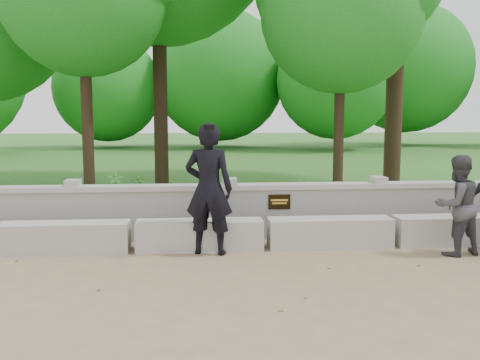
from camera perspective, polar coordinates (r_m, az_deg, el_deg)
The scene contains 9 objects.
ground at distance 6.44m, azimuth 5.03°, elevation -11.42°, with size 80.00×80.00×0.00m, color #927D59.
lawn at distance 20.13m, azimuth -1.87°, elevation 1.59°, with size 40.00×22.00×0.25m, color #3B6B26.
concrete_bench at distance 8.19m, azimuth 2.73°, elevation -5.74°, with size 11.90×0.45×0.45m.
parapet_wall at distance 8.82m, azimuth 2.14°, elevation -3.23°, with size 12.50×0.35×0.90m.
man_main at distance 7.75m, azimuth -3.35°, elevation -0.94°, with size 0.79×0.72×1.92m.
visitor_left at distance 8.32m, azimuth 22.13°, elevation -2.52°, with size 0.82×0.70×1.46m.
shrub_a at distance 10.88m, azimuth -13.10°, elevation -0.85°, with size 0.35×0.23×0.66m, color #326C24.
shrub_b at distance 9.65m, azimuth 6.97°, elevation -1.74°, with size 0.35×0.29×0.64m, color #326C24.
shrub_d at distance 10.76m, azimuth -10.71°, elevation -0.97°, with size 0.35×0.31×0.62m, color #326C24.
Camera 1 is at (-1.08, -6.01, 2.04)m, focal length 40.00 mm.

